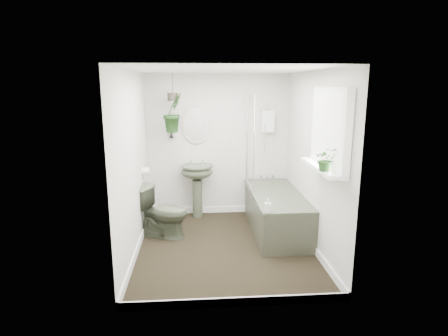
{
  "coord_description": "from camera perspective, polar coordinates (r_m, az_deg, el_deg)",
  "views": [
    {
      "loc": [
        -0.36,
        -4.65,
        2.13
      ],
      "look_at": [
        0.0,
        0.15,
        1.05
      ],
      "focal_mm": 30.0,
      "sensor_mm": 36.0,
      "label": 1
    }
  ],
  "objects": [
    {
      "name": "wall_back",
      "position": [
        6.15,
        -0.89,
        3.46
      ],
      "size": [
        2.3,
        0.02,
        2.3
      ],
      "primitive_type": "cube",
      "color": "white",
      "rests_on": "ground"
    },
    {
      "name": "toilet",
      "position": [
        5.41,
        -9.31,
        -6.56
      ],
      "size": [
        0.81,
        0.63,
        0.73
      ],
      "primitive_type": "imported",
      "rotation": [
        0.0,
        0.0,
        1.22
      ],
      "color": "#414736",
      "rests_on": "floor"
    },
    {
      "name": "bathtub",
      "position": [
        5.59,
        7.98,
        -6.7
      ],
      "size": [
        0.72,
        1.72,
        0.58
      ],
      "primitive_type": null,
      "color": "#414736",
      "rests_on": "floor"
    },
    {
      "name": "sill_plant",
      "position": [
        3.99,
        15.28,
        1.3
      ],
      "size": [
        0.26,
        0.23,
        0.25
      ],
      "primitive_type": "imported",
      "rotation": [
        0.0,
        0.0,
        -0.19
      ],
      "color": "black",
      "rests_on": "window_sill"
    },
    {
      "name": "window_recess",
      "position": [
        4.24,
        15.84,
        5.67
      ],
      "size": [
        0.08,
        1.0,
        0.9
      ],
      "primitive_type": "cube",
      "color": "white",
      "rests_on": "wall_right"
    },
    {
      "name": "window_blinds",
      "position": [
        4.22,
        15.27,
        5.68
      ],
      "size": [
        0.01,
        0.86,
        0.76
      ],
      "primitive_type": "cube",
      "color": "white",
      "rests_on": "wall_right"
    },
    {
      "name": "wall_sconce",
      "position": [
        6.07,
        -8.04,
        5.6
      ],
      "size": [
        0.04,
        0.04,
        0.22
      ],
      "primitive_type": "cylinder",
      "color": "black",
      "rests_on": "wall_back"
    },
    {
      "name": "oval_mirror",
      "position": [
        6.05,
        -4.25,
        6.62
      ],
      "size": [
        0.46,
        0.03,
        0.62
      ],
      "primitive_type": "ellipsoid",
      "color": "beige",
      "rests_on": "wall_back"
    },
    {
      "name": "window_sill",
      "position": [
        4.28,
        14.63,
        0.1
      ],
      "size": [
        0.18,
        1.0,
        0.04
      ],
      "primitive_type": "cube",
      "color": "white",
      "rests_on": "wall_right"
    },
    {
      "name": "bath_screen",
      "position": [
        5.77,
        4.04,
        4.12
      ],
      "size": [
        0.04,
        0.72,
        1.4
      ],
      "primitive_type": null,
      "color": "silver",
      "rests_on": "bathtub"
    },
    {
      "name": "wall_left",
      "position": [
        4.82,
        -13.75,
        0.55
      ],
      "size": [
        0.02,
        2.8,
        2.3
      ],
      "primitive_type": "cube",
      "color": "white",
      "rests_on": "ground"
    },
    {
      "name": "toilet_roll_holder",
      "position": [
        5.54,
        -11.86,
        -0.47
      ],
      "size": [
        0.11,
        0.11,
        0.11
      ],
      "primitive_type": "cylinder",
      "rotation": [
        0.0,
        1.57,
        0.0
      ],
      "color": "white",
      "rests_on": "wall_left"
    },
    {
      "name": "skirting",
      "position": [
        5.11,
        0.13,
        -11.39
      ],
      "size": [
        2.3,
        2.8,
        0.1
      ],
      "primitive_type": "cube",
      "color": "white",
      "rests_on": "floor"
    },
    {
      "name": "wall_front",
      "position": [
        3.41,
        1.99,
        -4.06
      ],
      "size": [
        2.3,
        0.02,
        2.3
      ],
      "primitive_type": "cube",
      "color": "white",
      "rests_on": "ground"
    },
    {
      "name": "soap_bottle",
      "position": [
        4.68,
        6.68,
        -5.66
      ],
      "size": [
        0.09,
        0.09,
        0.17
      ],
      "primitive_type": "imported",
      "rotation": [
        0.0,
        0.0,
        -0.2
      ],
      "color": "black",
      "rests_on": "bathtub"
    },
    {
      "name": "shower_box",
      "position": [
        6.13,
        6.68,
        7.12
      ],
      "size": [
        0.2,
        0.1,
        0.35
      ],
      "primitive_type": "cube",
      "color": "white",
      "rests_on": "wall_back"
    },
    {
      "name": "floor",
      "position": [
        5.13,
        0.13,
        -12.0
      ],
      "size": [
        2.3,
        2.8,
        0.02
      ],
      "primitive_type": "cube",
      "color": "#2D2419",
      "rests_on": "ground"
    },
    {
      "name": "hanging_pot",
      "position": [
        5.76,
        -7.82,
        10.69
      ],
      "size": [
        0.16,
        0.16,
        0.12
      ],
      "primitive_type": "cylinder",
      "color": "#2D2920",
      "rests_on": "ceiling"
    },
    {
      "name": "ceiling",
      "position": [
        4.67,
        0.14,
        14.85
      ],
      "size": [
        2.3,
        2.8,
        0.02
      ],
      "primitive_type": "cube",
      "color": "white",
      "rests_on": "ground"
    },
    {
      "name": "wall_right",
      "position": [
        4.99,
        13.53,
        0.97
      ],
      "size": [
        0.02,
        2.8,
        2.3
      ],
      "primitive_type": "cube",
      "color": "white",
      "rests_on": "ground"
    },
    {
      "name": "pedestal_sink",
      "position": [
        6.1,
        -4.09,
        -3.53
      ],
      "size": [
        0.54,
        0.47,
        0.87
      ],
      "primitive_type": null,
      "rotation": [
        0.0,
        0.0,
        0.08
      ],
      "color": "#414736",
      "rests_on": "floor"
    },
    {
      "name": "hanging_plant",
      "position": [
        5.77,
        -7.75,
        8.36
      ],
      "size": [
        0.41,
        0.42,
        0.59
      ],
      "primitive_type": "imported",
      "rotation": [
        0.0,
        0.0,
        0.86
      ],
      "color": "black",
      "rests_on": "ceiling"
    }
  ]
}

